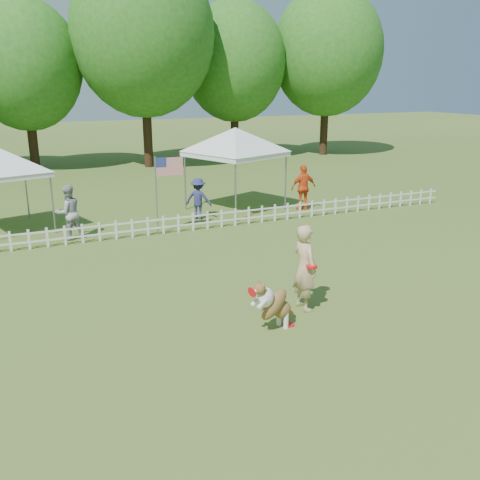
{
  "coord_description": "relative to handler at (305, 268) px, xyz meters",
  "views": [
    {
      "loc": [
        -4.73,
        -8.96,
        4.66
      ],
      "look_at": [
        0.18,
        2.0,
        1.1
      ],
      "focal_mm": 40.0,
      "sensor_mm": 36.0,
      "label": 1
    }
  ],
  "objects": [
    {
      "name": "spectator_a",
      "position": [
        -3.85,
        7.51,
        -0.08
      ],
      "size": [
        0.96,
        0.83,
        1.69
      ],
      "primitive_type": "imported",
      "rotation": [
        0.0,
        0.0,
        3.41
      ],
      "color": "#A3A2A8",
      "rests_on": "ground"
    },
    {
      "name": "tree_center_left",
      "position": [
        -3.82,
        22.38,
        3.97
      ],
      "size": [
        6.0,
        6.0,
        9.8
      ],
      "primitive_type": null,
      "color": "#285B1A",
      "rests_on": "ground"
    },
    {
      "name": "picket_fence",
      "position": [
        -0.82,
        6.88,
        -0.63
      ],
      "size": [
        22.0,
        0.08,
        0.6
      ],
      "primitive_type": null,
      "color": "silver",
      "rests_on": "ground"
    },
    {
      "name": "dog",
      "position": [
        -1.05,
        -0.66,
        -0.38
      ],
      "size": [
        1.12,
        0.65,
        1.09
      ],
      "primitive_type": null,
      "rotation": [
        0.0,
        0.0,
        0.3
      ],
      "color": "brown",
      "rests_on": "ground"
    },
    {
      "name": "canopy_tent_left",
      "position": [
        -5.68,
        9.26,
        0.42
      ],
      "size": [
        3.21,
        3.21,
        2.69
      ],
      "primitive_type": null,
      "rotation": [
        0.0,
        0.0,
        0.27
      ],
      "color": "white",
      "rests_on": "ground"
    },
    {
      "name": "canopy_tent_right",
      "position": [
        2.4,
        9.09,
        0.57
      ],
      "size": [
        3.77,
        3.77,
        3.0
      ],
      "primitive_type": null,
      "rotation": [
        0.0,
        0.0,
        0.38
      ],
      "color": "white",
      "rests_on": "ground"
    },
    {
      "name": "flag_pole",
      "position": [
        -1.24,
        6.91,
        0.31
      ],
      "size": [
        0.95,
        0.1,
        2.48
      ],
      "primitive_type": null,
      "rotation": [
        0.0,
        0.0,
        0.0
      ],
      "color": "gray",
      "rests_on": "ground"
    },
    {
      "name": "spectator_c",
      "position": [
        4.71,
        7.99,
        -0.07
      ],
      "size": [
        1.02,
        0.46,
        1.71
      ],
      "primitive_type": "imported",
      "rotation": [
        0.0,
        0.0,
        3.1
      ],
      "color": "#EB501B",
      "rests_on": "ground"
    },
    {
      "name": "ground",
      "position": [
        -0.82,
        -0.12,
        -0.93
      ],
      "size": [
        120.0,
        120.0,
        0.0
      ],
      "primitive_type": "plane",
      "color": "#2E561B",
      "rests_on": "ground"
    },
    {
      "name": "tree_far_right",
      "position": [
        14.18,
        21.38,
        4.77
      ],
      "size": [
        7.0,
        7.0,
        11.4
      ],
      "primitive_type": null,
      "color": "#285B1A",
      "rests_on": "ground"
    },
    {
      "name": "spectator_b",
      "position": [
        0.63,
        8.29,
        -0.2
      ],
      "size": [
        1.07,
        1.0,
        1.45
      ],
      "primitive_type": "imported",
      "rotation": [
        0.0,
        0.0,
        2.49
      ],
      "color": "navy",
      "rests_on": "ground"
    },
    {
      "name": "tree_center_right",
      "position": [
        2.18,
        20.88,
        5.37
      ],
      "size": [
        7.6,
        7.6,
        12.6
      ],
      "primitive_type": null,
      "color": "#285B1A",
      "rests_on": "ground"
    },
    {
      "name": "frisbee_on_turf",
      "position": [
        -0.68,
        -0.59,
        -0.92
      ],
      "size": [
        0.29,
        0.29,
        0.02
      ],
      "primitive_type": "cylinder",
      "rotation": [
        0.0,
        0.0,
        0.29
      ],
      "color": "red",
      "rests_on": "ground"
    },
    {
      "name": "tree_right",
      "position": [
        8.18,
        22.38,
        4.27
      ],
      "size": [
        6.2,
        6.2,
        10.4
      ],
      "primitive_type": null,
      "color": "#285B1A",
      "rests_on": "ground"
    },
    {
      "name": "handler",
      "position": [
        0.0,
        0.0,
        0.0
      ],
      "size": [
        0.48,
        0.7,
        1.86
      ],
      "primitive_type": "imported",
      "rotation": [
        0.0,
        0.0,
        1.63
      ],
      "color": "tan",
      "rests_on": "ground"
    }
  ]
}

